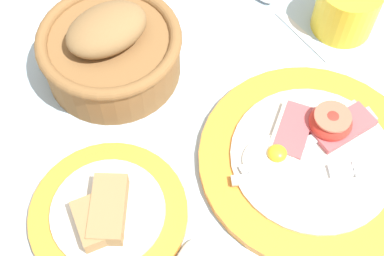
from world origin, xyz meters
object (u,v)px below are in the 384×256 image
object	(u,v)px
sugar_cup	(347,7)
breakfast_plate	(312,156)
teaspoon_near_cup	(268,0)
bread_basket	(111,49)
bread_plate	(108,214)

from	to	relation	value
sugar_cup	breakfast_plate	bearing A→B (deg)	-126.29
breakfast_plate	teaspoon_near_cup	distance (m)	0.26
teaspoon_near_cup	bread_basket	bearing A→B (deg)	84.82
bread_plate	bread_basket	xyz separation A→B (m)	(0.06, 0.20, 0.03)
breakfast_plate	sugar_cup	size ratio (longest dim) A/B	3.18
teaspoon_near_cup	bread_plate	bearing A→B (deg)	113.46
bread_basket	teaspoon_near_cup	xyz separation A→B (m)	(0.24, 0.05, -0.04)
bread_basket	teaspoon_near_cup	size ratio (longest dim) A/B	0.96
breakfast_plate	sugar_cup	distance (m)	0.22
breakfast_plate	bread_basket	world-z (taller)	bread_basket
breakfast_plate	sugar_cup	xyz separation A→B (m)	(0.13, 0.18, 0.03)
sugar_cup	bread_basket	world-z (taller)	bread_basket
breakfast_plate	bread_basket	xyz separation A→B (m)	(-0.19, 0.21, 0.03)
breakfast_plate	sugar_cup	world-z (taller)	sugar_cup
bread_plate	teaspoon_near_cup	distance (m)	0.39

